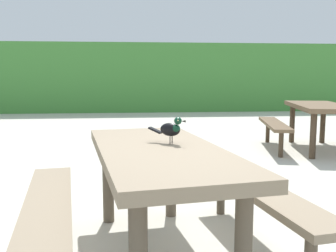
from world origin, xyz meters
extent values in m
plane|color=beige|center=(0.00, 0.00, 0.00)|extent=(60.00, 60.00, 0.00)
cube|color=#428438|center=(0.00, 10.60, 1.12)|extent=(28.00, 1.56, 2.24)
cube|color=#84725B|center=(-0.21, -0.14, 0.70)|extent=(1.03, 1.90, 0.07)
cylinder|color=brown|center=(0.16, -0.80, 0.33)|extent=(0.09, 0.09, 0.67)
cylinder|color=brown|center=(-0.59, 0.51, 0.33)|extent=(0.09, 0.09, 0.67)
cylinder|color=brown|center=(-0.06, 0.59, 0.33)|extent=(0.09, 0.09, 0.67)
cube|color=#84725B|center=(-0.90, -0.25, 0.41)|extent=(0.54, 1.73, 0.05)
cylinder|color=brown|center=(-1.00, 0.38, 0.20)|extent=(0.07, 0.07, 0.39)
cube|color=#84725B|center=(0.48, -0.03, 0.41)|extent=(0.54, 1.73, 0.05)
cylinder|color=brown|center=(0.38, 0.60, 0.20)|extent=(0.07, 0.07, 0.39)
ellipsoid|color=black|center=(-0.13, -0.02, 0.84)|extent=(0.16, 0.15, 0.09)
ellipsoid|color=#0F3823|center=(-0.10, -0.04, 0.84)|extent=(0.09, 0.09, 0.06)
sphere|color=#0F3823|center=(-0.08, -0.05, 0.90)|extent=(0.05, 0.05, 0.05)
sphere|color=#EAE08C|center=(-0.06, -0.04, 0.90)|extent=(0.01, 0.01, 0.01)
sphere|color=#EAE08C|center=(-0.08, -0.08, 0.90)|extent=(0.01, 0.01, 0.01)
cone|color=black|center=(-0.05, -0.08, 0.90)|extent=(0.03, 0.03, 0.02)
cube|color=black|center=(-0.23, 0.05, 0.82)|extent=(0.10, 0.09, 0.04)
cylinder|color=#47423D|center=(-0.11, -0.01, 0.77)|extent=(0.01, 0.01, 0.05)
cylinder|color=#47423D|center=(-0.13, -0.03, 0.77)|extent=(0.01, 0.01, 0.05)
cube|color=brown|center=(2.61, 3.28, 0.70)|extent=(1.11, 1.92, 0.07)
cylinder|color=#423324|center=(3.02, 3.92, 0.33)|extent=(0.09, 0.09, 0.67)
cylinder|color=#423324|center=(2.49, 4.02, 0.33)|extent=(0.09, 0.09, 0.67)
cylinder|color=#423324|center=(2.21, 2.65, 0.33)|extent=(0.09, 0.09, 0.67)
cube|color=brown|center=(1.93, 3.42, 0.41)|extent=(0.62, 1.73, 0.05)
cylinder|color=#423324|center=(2.06, 4.05, 0.20)|extent=(0.07, 0.07, 0.39)
cylinder|color=#423324|center=(1.80, 2.80, 0.20)|extent=(0.07, 0.07, 0.39)
camera|label=1|loc=(-0.39, -2.57, 1.20)|focal=41.05mm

